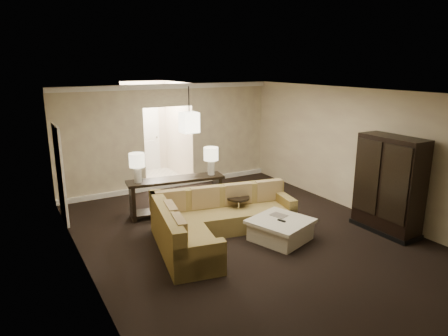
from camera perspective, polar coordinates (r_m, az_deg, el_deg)
ground at (r=7.89m, az=3.85°, el=-10.14°), size 8.00×8.00×0.00m
wall_back at (r=10.88m, az=-7.83°, el=4.46°), size 6.00×0.04×2.80m
wall_left at (r=6.31m, az=-19.24°, el=-3.79°), size 0.04×8.00×2.80m
wall_right at (r=9.39m, az=19.42°, el=2.11°), size 0.04×8.00×2.80m
ceiling at (r=7.18m, az=4.24°, el=10.57°), size 6.00×8.00×0.02m
crown_molding at (r=10.68m, az=-7.98°, el=11.45°), size 6.00×0.10×0.12m
baseboard at (r=11.15m, az=-7.50°, el=-2.37°), size 6.00×0.10×0.12m
side_door at (r=9.08m, az=-22.34°, el=-0.85°), size 0.05×0.90×2.10m
foyer at (r=12.13m, az=-10.24°, el=4.94°), size 1.44×2.02×2.80m
sectional_sofa at (r=7.82m, az=-1.57°, el=-7.60°), size 3.25×2.43×0.87m
coffee_table at (r=7.86m, az=8.06°, el=-8.67°), size 1.30×1.30×0.43m
console_table at (r=9.05m, az=-6.83°, el=-3.52°), size 2.21×0.81×0.84m
armoire at (r=8.58m, az=22.47°, el=-2.52°), size 0.58×1.36×1.96m
drink_table at (r=8.45m, az=2.02°, el=-5.24°), size 0.48×0.48×0.60m
table_lamp_left at (r=8.68m, az=-12.31°, el=0.70°), size 0.33×0.33×0.64m
table_lamp_right at (r=9.08m, az=-1.87°, el=1.65°), size 0.33×0.33×0.64m
pendant_light at (r=9.62m, az=-4.98°, el=6.53°), size 0.38×0.38×1.09m
person at (r=12.32m, az=-12.53°, el=2.87°), size 0.62×0.42×1.71m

